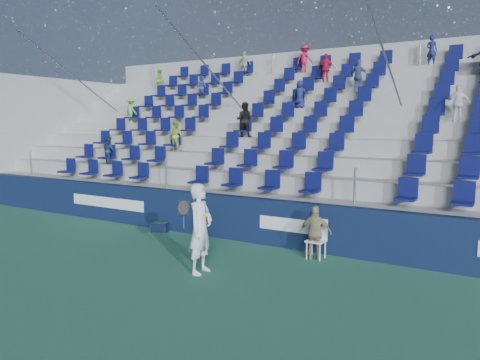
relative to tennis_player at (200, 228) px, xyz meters
The scene contains 7 objects.
ground 1.26m from the tennis_player, 159.16° to the right, with size 70.00×70.00×0.00m, color #2F6F52.
sponsor_wall 2.98m from the tennis_player, 104.94° to the left, with size 24.00×0.32×1.20m.
grandstand 8.07m from the tennis_player, 95.50° to the left, with size 24.00×8.17×6.63m.
tennis_player is the anchor object (origin of this frame).
line_judge_chair 2.93m from the tennis_player, 54.41° to the left, with size 0.42×0.43×0.93m.
line_judge 2.80m from the tennis_player, 52.65° to the left, with size 0.75×0.31×1.27m, color tan.
ball_bin 4.20m from the tennis_player, 143.37° to the left, with size 0.56×0.46×0.27m.
Camera 1 is at (6.55, -7.50, 3.14)m, focal length 35.00 mm.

